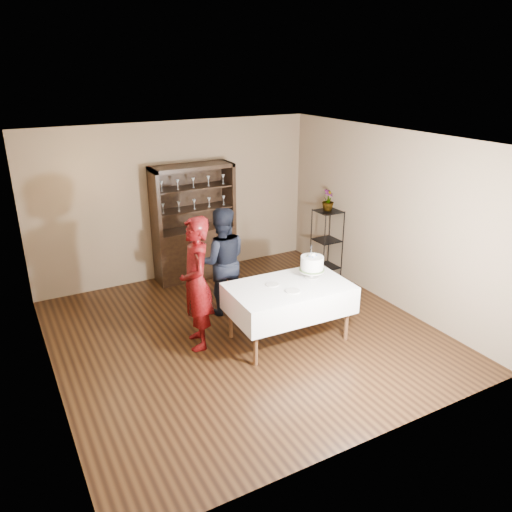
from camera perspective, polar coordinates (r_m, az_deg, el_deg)
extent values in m
plane|color=black|center=(7.13, -1.36, -8.88)|extent=(5.00, 5.00, 0.00)
plane|color=silver|center=(6.23, -1.58, 13.14)|extent=(5.00, 5.00, 0.00)
cube|color=#77674C|center=(8.76, -9.06, 6.21)|extent=(5.00, 0.02, 2.70)
cube|color=#77674C|center=(5.93, -23.47, -2.66)|extent=(0.02, 5.00, 2.70)
cube|color=#77674C|center=(7.96, 14.76, 4.27)|extent=(0.02, 5.00, 2.70)
cube|color=black|center=(8.87, -6.94, 0.39)|extent=(1.40, 0.48, 0.90)
cube|color=black|center=(8.77, -7.77, 6.97)|extent=(1.40, 0.03, 1.10)
cube|color=black|center=(8.45, -7.39, 10.08)|extent=(1.40, 0.48, 0.06)
cube|color=black|center=(8.62, -7.17, 5.37)|extent=(1.28, 0.42, 0.02)
cube|color=black|center=(8.53, -7.28, 7.77)|extent=(1.28, 0.42, 0.02)
cylinder|color=black|center=(8.66, 7.79, 0.90)|extent=(0.02, 0.02, 1.20)
cylinder|color=black|center=(8.89, 9.88, 1.32)|extent=(0.02, 0.02, 1.20)
cylinder|color=black|center=(8.96, 6.29, 1.67)|extent=(0.02, 0.02, 1.20)
cylinder|color=black|center=(9.19, 8.34, 2.07)|extent=(0.02, 0.02, 1.20)
cube|color=black|center=(9.08, 7.93, -1.18)|extent=(0.40, 0.40, 0.02)
cube|color=black|center=(8.91, 8.09, 1.80)|extent=(0.40, 0.40, 0.01)
cube|color=black|center=(8.75, 8.27, 5.08)|extent=(0.40, 0.40, 0.02)
cube|color=silver|center=(6.75, 3.78, -4.81)|extent=(1.64, 1.05, 0.37)
cylinder|color=#52331E|center=(6.27, -0.05, -9.40)|extent=(0.06, 0.06, 0.76)
cylinder|color=#52331E|center=(6.92, 10.36, -6.63)|extent=(0.06, 0.06, 0.76)
cylinder|color=#52331E|center=(6.88, -2.93, -6.48)|extent=(0.06, 0.06, 0.76)
cylinder|color=#52331E|center=(7.48, 6.87, -4.23)|extent=(0.06, 0.06, 0.76)
imported|color=#370505|center=(6.52, -6.84, -3.15)|extent=(0.56, 0.73, 1.80)
imported|color=black|center=(7.43, -3.97, -0.59)|extent=(0.95, 0.83, 1.65)
cylinder|color=silver|center=(6.94, 6.36, -2.39)|extent=(0.20, 0.20, 0.01)
cylinder|color=silver|center=(6.92, 6.37, -2.07)|extent=(0.05, 0.05, 0.10)
cylinder|color=silver|center=(6.90, 6.39, -1.64)|extent=(0.35, 0.35, 0.01)
cylinder|color=#486A32|center=(6.89, 6.39, -1.51)|extent=(0.34, 0.34, 0.02)
cylinder|color=white|center=(6.86, 6.42, -0.83)|extent=(0.40, 0.40, 0.20)
sphere|color=#5E7ECA|center=(6.84, 6.66, 0.07)|extent=(0.02, 0.02, 0.02)
cube|color=silver|center=(6.76, 6.30, 0.36)|extent=(0.02, 0.02, 0.14)
cube|color=black|center=(6.74, 6.33, 1.03)|extent=(0.03, 0.03, 0.05)
cylinder|color=silver|center=(6.50, 4.21, -4.00)|extent=(0.22, 0.22, 0.01)
cylinder|color=silver|center=(6.67, 1.89, -3.27)|extent=(0.21, 0.21, 0.01)
imported|color=#486A32|center=(8.72, 8.24, 6.33)|extent=(0.28, 0.28, 0.37)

